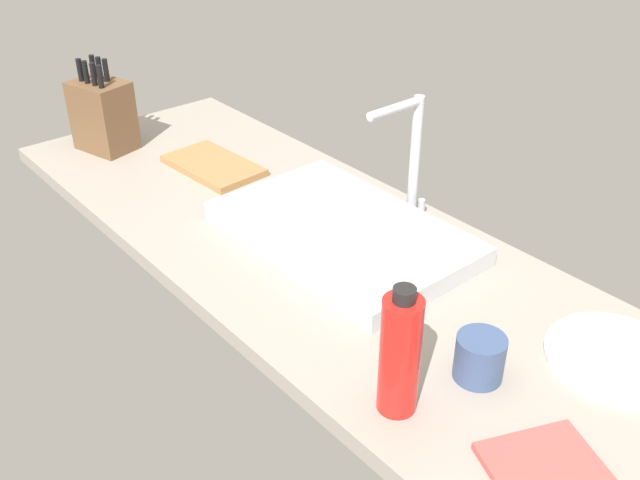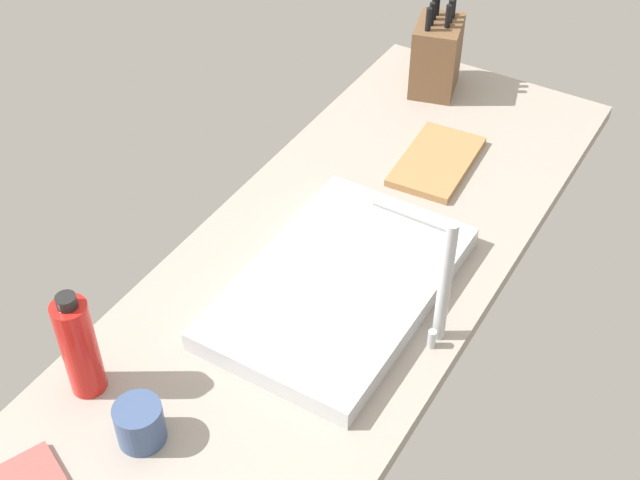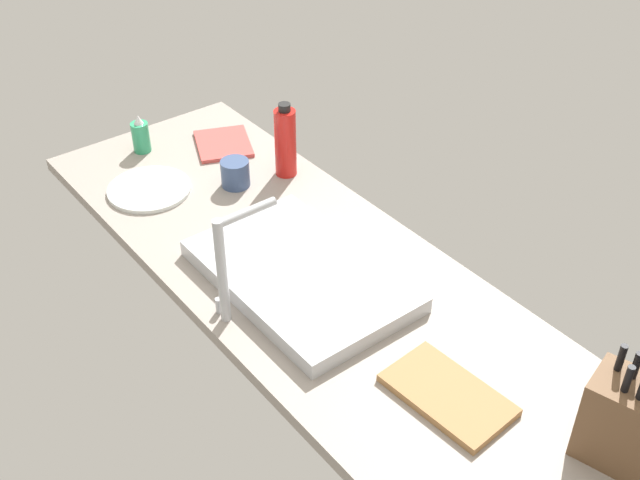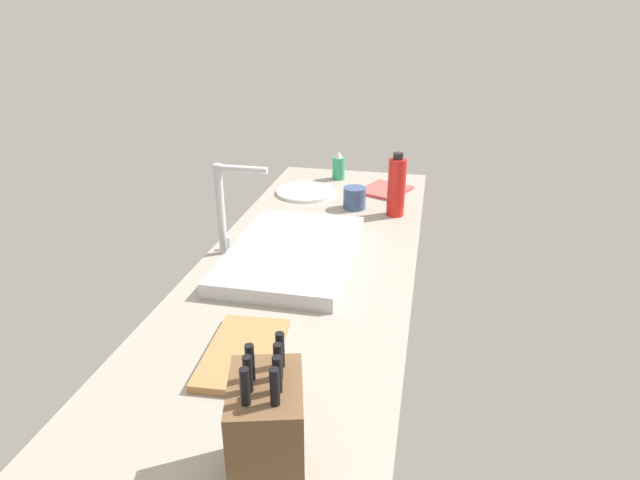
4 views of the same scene
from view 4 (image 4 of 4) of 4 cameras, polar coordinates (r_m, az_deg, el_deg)
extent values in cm
cube|color=gray|center=(160.51, -1.25, -2.77)|extent=(188.73, 62.91, 3.50)
cube|color=#B7BABF|center=(159.81, -2.97, -1.37)|extent=(55.42, 35.24, 4.29)
cylinder|color=#B7BABF|center=(161.45, -10.53, 3.09)|extent=(2.40, 2.40, 28.01)
cylinder|color=#B7BABF|center=(154.71, -8.33, 7.41)|extent=(2.00, 14.80, 2.00)
cylinder|color=#B7BABF|center=(168.98, -9.79, -0.30)|extent=(1.60, 1.60, 4.00)
cube|color=brown|center=(88.66, -5.61, -19.74)|extent=(17.37, 14.67, 18.83)
cylinder|color=black|center=(77.20, -4.82, -15.25)|extent=(1.72, 1.72, 5.97)
cylinder|color=black|center=(77.67, -7.94, -15.14)|extent=(1.72, 1.72, 5.97)
cylinder|color=black|center=(79.29, -4.55, -14.02)|extent=(1.72, 1.72, 5.97)
cylinder|color=black|center=(79.80, -7.66, -13.90)|extent=(1.72, 1.72, 5.97)
cylinder|color=black|center=(81.74, -4.47, -12.69)|extent=(1.72, 1.72, 5.97)
cylinder|color=black|center=(81.97, -7.42, -12.72)|extent=(1.72, 1.72, 5.97)
cylinder|color=black|center=(84.03, -4.25, -11.53)|extent=(1.72, 1.72, 5.97)
cube|color=#9E7042|center=(119.93, -8.17, -11.78)|extent=(27.47, 17.08, 1.80)
cylinder|color=#2D9966|center=(233.36, 1.99, 7.62)|extent=(5.41, 5.41, 9.51)
cone|color=silver|center=(231.70, 2.01, 9.08)|extent=(2.98, 2.98, 2.80)
cylinder|color=red|center=(192.51, 8.10, 5.53)|extent=(6.36, 6.36, 20.61)
cylinder|color=black|center=(189.25, 8.30, 8.80)|extent=(3.50, 3.50, 2.20)
cylinder|color=silver|center=(216.19, -1.47, 5.12)|extent=(23.91, 23.91, 1.20)
cube|color=#CC4C47|center=(220.00, 6.92, 5.29)|extent=(24.10, 22.55, 1.20)
cylinder|color=#384C75|center=(199.56, 3.68, 4.48)|extent=(8.31, 8.31, 7.98)
camera|label=1|loc=(2.45, 26.79, 24.40)|focal=40.38mm
camera|label=2|loc=(2.69, -11.52, 34.98)|focal=48.65mm
camera|label=3|loc=(1.39, -81.41, 29.31)|focal=44.47mm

